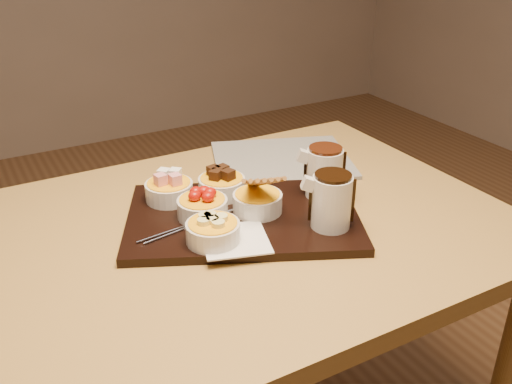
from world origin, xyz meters
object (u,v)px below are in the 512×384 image
serving_board (243,218)px  bowl_strawberries (203,208)px  pitcher_milk_chocolate (324,173)px  newspaper (282,160)px  pitcher_dark_chocolate (331,202)px  dining_table (214,272)px

serving_board → bowl_strawberries: size_ratio=4.60×
pitcher_milk_chocolate → newspaper: bearing=105.4°
newspaper → pitcher_milk_chocolate: bearing=-78.7°
pitcher_milk_chocolate → bowl_strawberries: bearing=-163.6°
pitcher_dark_chocolate → newspaper: bearing=98.3°
dining_table → serving_board: (0.07, 0.00, 0.11)m
dining_table → newspaper: size_ratio=3.62×
serving_board → pitcher_dark_chocolate: pitcher_dark_chocolate is taller
dining_table → pitcher_dark_chocolate: pitcher_dark_chocolate is taller
bowl_strawberries → pitcher_dark_chocolate: pitcher_dark_chocolate is taller
dining_table → pitcher_dark_chocolate: bearing=-32.5°
dining_table → pitcher_milk_chocolate: (0.26, -0.01, 0.17)m
serving_board → pitcher_dark_chocolate: (0.12, -0.12, 0.06)m
bowl_strawberries → newspaper: (0.30, 0.19, -0.03)m
serving_board → dining_table: bearing=-155.0°
serving_board → pitcher_milk_chocolate: bearing=21.8°
dining_table → bowl_strawberries: bearing=101.1°
pitcher_milk_chocolate → newspaper: 0.24m
bowl_strawberries → newspaper: bowl_strawberries is taller
pitcher_dark_chocolate → pitcher_milk_chocolate: (0.06, 0.11, 0.00)m
serving_board → pitcher_dark_chocolate: bearing=-20.0°
newspaper → dining_table: bearing=-122.5°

